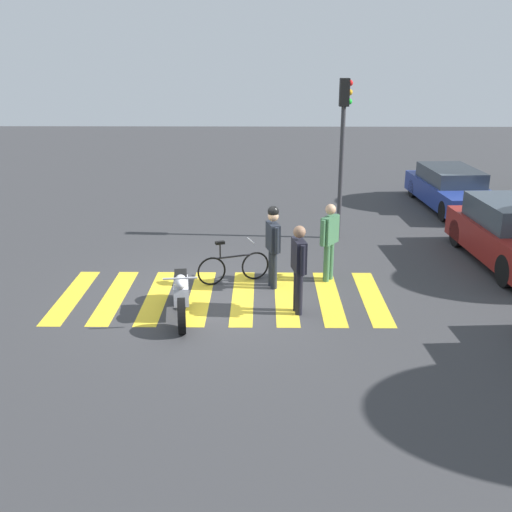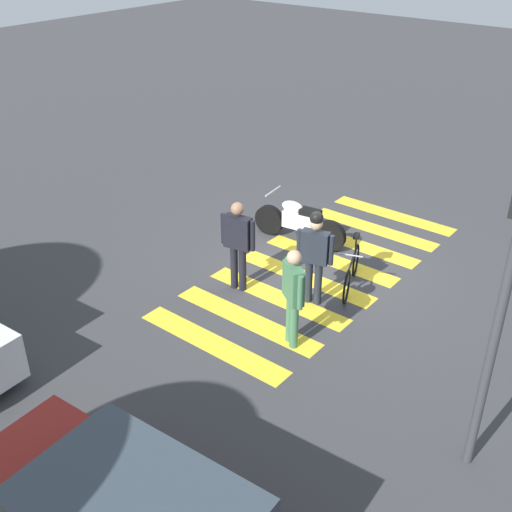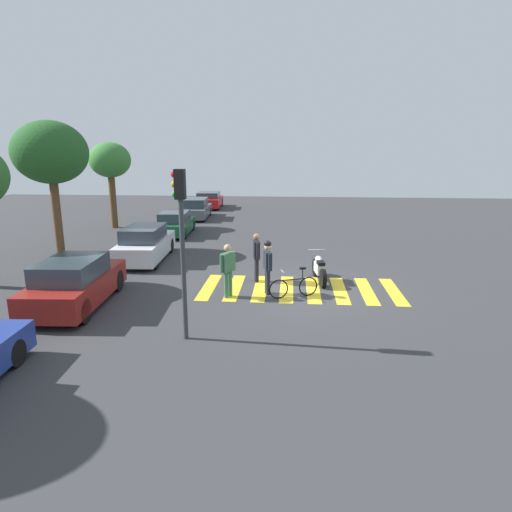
{
  "view_description": "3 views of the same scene",
  "coord_description": "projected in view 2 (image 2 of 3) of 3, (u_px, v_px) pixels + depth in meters",
  "views": [
    {
      "loc": [
        11.79,
        0.85,
        4.9
      ],
      "look_at": [
        0.04,
        0.73,
        0.92
      ],
      "focal_mm": 42.76,
      "sensor_mm": 36.0,
      "label": 1
    },
    {
      "loc": [
        -5.82,
        9.29,
        6.38
      ],
      "look_at": [
        0.18,
        1.77,
        1.0
      ],
      "focal_mm": 44.43,
      "sensor_mm": 36.0,
      "label": 2
    },
    {
      "loc": [
        -14.47,
        0.31,
        4.69
      ],
      "look_at": [
        0.13,
        1.52,
        1.11
      ],
      "focal_mm": 30.9,
      "sensor_mm": 36.0,
      "label": 3
    }
  ],
  "objects": [
    {
      "name": "officer_by_motorcycle",
      "position": [
        315.0,
        251.0,
        11.05
      ],
      "size": [
        0.66,
        0.32,
        1.82
      ],
      "color": "#1E232D",
      "rests_on": "ground_plane"
    },
    {
      "name": "ground_plane",
      "position": [
        318.0,
        268.0,
        12.63
      ],
      "size": [
        60.0,
        60.0,
        0.0
      ],
      "primitive_type": "plane",
      "color": "#38383A"
    },
    {
      "name": "officer_on_foot",
      "position": [
        238.0,
        240.0,
        11.49
      ],
      "size": [
        0.69,
        0.29,
        1.77
      ],
      "color": "black",
      "rests_on": "ground_plane"
    },
    {
      "name": "pedestrian_bystander",
      "position": [
        293.0,
        292.0,
        9.99
      ],
      "size": [
        0.59,
        0.45,
        1.75
      ],
      "color": "#3F724C",
      "rests_on": "ground_plane"
    },
    {
      "name": "crosswalk_stripes",
      "position": [
        318.0,
        268.0,
        12.62
      ],
      "size": [
        2.96,
        6.75,
        0.01
      ],
      "color": "yellow",
      "rests_on": "ground_plane"
    },
    {
      "name": "leaning_bicycle",
      "position": [
        352.0,
        271.0,
        11.83
      ],
      "size": [
        0.69,
        1.56,
        0.98
      ],
      "color": "black",
      "rests_on": "ground_plane"
    },
    {
      "name": "traffic_light_pole",
      "position": [
        509.0,
        275.0,
        6.89
      ],
      "size": [
        0.25,
        0.33,
        4.23
      ],
      "color": "#38383D",
      "rests_on": "ground_plane"
    },
    {
      "name": "police_motorcycle",
      "position": [
        300.0,
        222.0,
        13.4
      ],
      "size": [
        2.13,
        0.62,
        1.05
      ],
      "color": "black",
      "rests_on": "ground_plane"
    }
  ]
}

